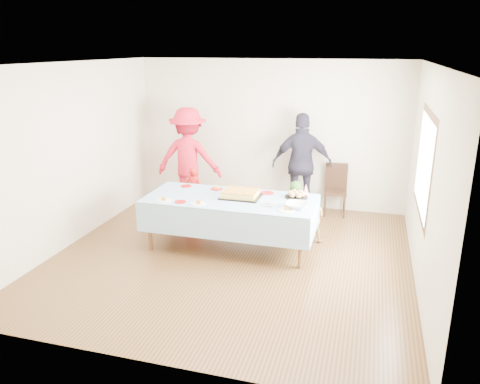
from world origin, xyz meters
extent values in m
plane|color=#482D14|center=(0.00, 0.00, 0.00)|extent=(5.00, 5.00, 0.00)
cube|color=beige|center=(0.00, 2.50, 1.35)|extent=(5.00, 0.04, 2.70)
cube|color=beige|center=(0.00, -2.50, 1.35)|extent=(5.00, 0.04, 2.70)
cube|color=beige|center=(-2.50, 0.00, 1.35)|extent=(0.04, 5.00, 2.70)
cube|color=beige|center=(2.50, 0.00, 1.35)|extent=(0.04, 5.00, 2.70)
cube|color=white|center=(0.00, 0.00, 2.70)|extent=(5.00, 5.00, 0.04)
cube|color=#472B16|center=(2.47, 0.20, 1.50)|extent=(0.03, 1.75, 1.35)
cylinder|color=brown|center=(-1.23, -0.11, 0.36)|extent=(0.06, 0.06, 0.73)
cylinder|color=brown|center=(1.01, -0.11, 0.36)|extent=(0.06, 0.06, 0.73)
cylinder|color=brown|center=(-1.23, 0.73, 0.36)|extent=(0.06, 0.06, 0.73)
cylinder|color=brown|center=(1.01, 0.73, 0.36)|extent=(0.06, 0.06, 0.73)
cube|color=brown|center=(-0.11, 0.31, 0.75)|extent=(2.40, 1.00, 0.04)
cube|color=white|center=(-0.11, 0.31, 0.78)|extent=(2.50, 1.10, 0.01)
cube|color=black|center=(0.02, 0.39, 0.79)|extent=(0.57, 0.44, 0.02)
cube|color=#EECD5A|center=(0.02, 0.39, 0.83)|extent=(0.49, 0.36, 0.07)
cube|color=#A75E26|center=(0.02, 0.39, 0.87)|extent=(0.49, 0.36, 0.01)
cylinder|color=black|center=(0.82, 0.60, 0.79)|extent=(0.34, 0.34, 0.02)
sphere|color=tan|center=(0.91, 0.60, 0.84)|extent=(0.08, 0.08, 0.08)
sphere|color=tan|center=(0.86, 0.68, 0.84)|extent=(0.08, 0.08, 0.08)
sphere|color=tan|center=(0.77, 0.68, 0.84)|extent=(0.08, 0.08, 0.08)
sphere|color=tan|center=(0.73, 0.60, 0.84)|extent=(0.08, 0.08, 0.08)
sphere|color=tan|center=(0.77, 0.52, 0.84)|extent=(0.08, 0.08, 0.08)
sphere|color=tan|center=(0.86, 0.52, 0.84)|extent=(0.08, 0.08, 0.08)
sphere|color=tan|center=(0.82, 0.60, 0.84)|extent=(0.08, 0.08, 0.08)
imported|color=silver|center=(0.90, 0.13, 0.82)|extent=(0.31, 0.31, 0.08)
cone|color=white|center=(0.93, 0.77, 0.86)|extent=(0.10, 0.10, 0.16)
cylinder|color=red|center=(-0.96, 0.69, 0.79)|extent=(0.17, 0.17, 0.01)
cylinder|color=red|center=(-0.45, 0.67, 0.79)|extent=(0.19, 0.19, 0.01)
cylinder|color=red|center=(-0.06, 0.71, 0.79)|extent=(0.17, 0.17, 0.01)
cylinder|color=red|center=(0.36, 0.68, 0.79)|extent=(0.20, 0.20, 0.01)
cylinder|color=red|center=(-0.75, -0.07, 0.79)|extent=(0.16, 0.16, 0.01)
cylinder|color=white|center=(-0.99, -0.08, 0.79)|extent=(0.22, 0.22, 0.01)
cylinder|color=white|center=(-0.46, -0.08, 0.79)|extent=(0.21, 0.21, 0.01)
cylinder|color=white|center=(0.79, 0.00, 0.79)|extent=(0.24, 0.24, 0.01)
cylinder|color=black|center=(1.11, 2.02, 0.20)|extent=(0.03, 0.03, 0.40)
cylinder|color=black|center=(1.45, 2.04, 0.20)|extent=(0.03, 0.03, 0.40)
cylinder|color=black|center=(1.09, 2.36, 0.20)|extent=(0.03, 0.03, 0.40)
cylinder|color=black|center=(1.43, 2.38, 0.20)|extent=(0.03, 0.03, 0.40)
cube|color=black|center=(1.27, 2.20, 0.42)|extent=(0.42, 0.42, 0.05)
cube|color=black|center=(1.26, 2.38, 0.68)|extent=(0.40, 0.07, 0.47)
imported|color=red|center=(-1.17, 1.54, 0.44)|extent=(0.35, 0.25, 0.88)
imported|color=#336923|center=(0.68, 1.38, 0.40)|extent=(0.44, 0.34, 0.80)
imported|color=tan|center=(1.04, 0.90, 0.38)|extent=(0.38, 0.30, 0.76)
imported|color=red|center=(-1.40, 1.90, 0.93)|extent=(1.26, 0.80, 1.86)
imported|color=#292837|center=(0.66, 2.16, 0.91)|extent=(1.13, 0.64, 1.81)
camera|label=1|loc=(1.80, -5.92, 2.92)|focal=35.00mm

